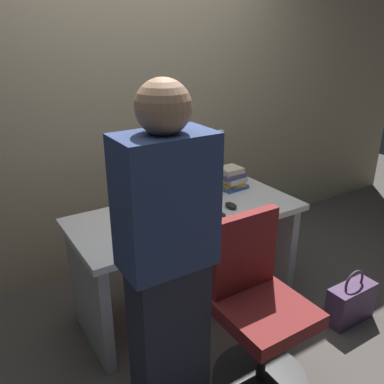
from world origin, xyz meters
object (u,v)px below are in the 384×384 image
(book_stack, at_px, (232,178))
(office_chair, at_px, (258,312))
(keyboard, at_px, (190,219))
(mouse, at_px, (231,206))
(person_at_desk, at_px, (167,265))
(monitor, at_px, (189,166))
(desk, at_px, (188,241))
(cup_near_keyboard, at_px, (147,227))
(handbag, at_px, (351,302))

(book_stack, bearing_deg, office_chair, -119.08)
(keyboard, height_order, mouse, mouse)
(keyboard, bearing_deg, mouse, 5.33)
(person_at_desk, distance_m, book_stack, 1.28)
(office_chair, xyz_separation_m, monitor, (0.10, 0.84, 0.55))
(desk, height_order, cup_near_keyboard, cup_near_keyboard)
(cup_near_keyboard, bearing_deg, handbag, -24.99)
(desk, xyz_separation_m, cup_near_keyboard, (-0.36, -0.15, 0.27))
(keyboard, height_order, book_stack, book_stack)
(person_at_desk, distance_m, handbag, 1.51)
(mouse, bearing_deg, desk, 158.46)
(office_chair, distance_m, handbag, 0.89)
(monitor, xyz_separation_m, cup_near_keyboard, (-0.45, -0.27, -0.21))
(desk, distance_m, office_chair, 0.72)
(keyboard, distance_m, cup_near_keyboard, 0.30)
(office_chair, distance_m, person_at_desk, 0.64)
(desk, bearing_deg, person_at_desk, -127.87)
(handbag, bearing_deg, monitor, 131.85)
(person_at_desk, xyz_separation_m, mouse, (0.77, 0.55, -0.10))
(book_stack, bearing_deg, desk, -160.40)
(mouse, xyz_separation_m, book_stack, (0.22, 0.28, 0.06))
(desk, distance_m, cup_near_keyboard, 0.47)
(monitor, relative_size, mouse, 5.41)
(office_chair, bearing_deg, mouse, 65.58)
(mouse, bearing_deg, handbag, -46.73)
(desk, bearing_deg, mouse, -21.54)
(office_chair, relative_size, monitor, 1.74)
(keyboard, xyz_separation_m, cup_near_keyboard, (-0.30, -0.02, 0.04))
(keyboard, xyz_separation_m, handbag, (0.88, -0.57, -0.60))
(monitor, xyz_separation_m, handbag, (0.74, -0.82, -0.84))
(person_at_desk, bearing_deg, monitor, 52.45)
(mouse, bearing_deg, person_at_desk, -144.68)
(person_at_desk, bearing_deg, desk, 52.13)
(office_chair, relative_size, handbag, 2.49)
(office_chair, height_order, person_at_desk, person_at_desk)
(mouse, bearing_deg, monitor, 127.81)
(monitor, xyz_separation_m, mouse, (0.18, -0.23, -0.24))
(office_chair, relative_size, person_at_desk, 0.57)
(person_at_desk, distance_m, mouse, 0.95)
(keyboard, relative_size, cup_near_keyboard, 4.45)
(book_stack, xyz_separation_m, handbag, (0.34, -0.87, -0.66))
(office_chair, distance_m, monitor, 1.01)
(person_at_desk, relative_size, cup_near_keyboard, 16.98)
(person_at_desk, height_order, cup_near_keyboard, person_at_desk)
(keyboard, bearing_deg, desk, 66.19)
(person_at_desk, bearing_deg, handbag, -2.16)
(office_chair, xyz_separation_m, book_stack, (0.49, 0.89, 0.37))
(mouse, distance_m, book_stack, 0.36)
(desk, bearing_deg, book_stack, 19.60)
(office_chair, xyz_separation_m, person_at_desk, (-0.49, 0.07, 0.41))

